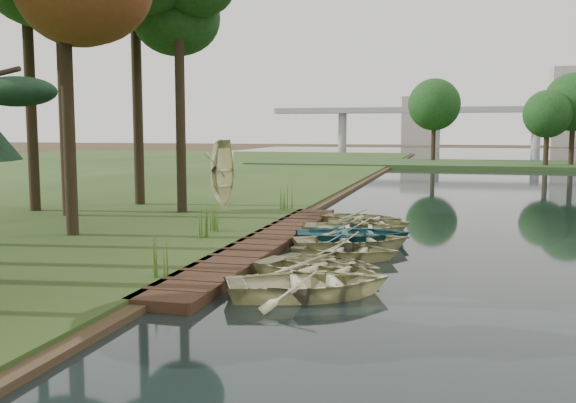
% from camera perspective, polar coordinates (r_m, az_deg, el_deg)
% --- Properties ---
extents(ground, '(300.00, 300.00, 0.00)m').
position_cam_1_polar(ground, '(20.79, 2.22, -4.33)').
color(ground, '#3D2F1D').
extents(boardwalk, '(1.60, 16.00, 0.30)m').
position_cam_1_polar(boardwalk, '(21.16, -2.02, -3.73)').
color(boardwalk, '#362115').
rests_on(boardwalk, ground).
extents(peninsula, '(50.00, 14.00, 0.45)m').
position_cam_1_polar(peninsula, '(70.13, 17.67, 3.13)').
color(peninsula, '#2B471F').
rests_on(peninsula, ground).
extents(far_trees, '(45.60, 5.60, 8.80)m').
position_cam_1_polar(far_trees, '(69.99, 15.09, 8.28)').
color(far_trees, black).
rests_on(far_trees, peninsula).
extents(bridge, '(95.90, 4.00, 8.60)m').
position_cam_1_polar(bridge, '(140.20, 18.11, 7.41)').
color(bridge, '#A5A5A0').
rests_on(bridge, ground).
extents(building_a, '(10.00, 8.00, 18.00)m').
position_cam_1_polar(building_a, '(162.06, 24.03, 7.67)').
color(building_a, '#A5A5A0').
rests_on(building_a, ground).
extents(building_b, '(8.00, 8.00, 12.00)m').
position_cam_1_polar(building_b, '(165.23, 11.55, 7.02)').
color(building_b, '#A5A5A0').
rests_on(building_b, ground).
extents(rowboat_0, '(4.65, 4.11, 0.80)m').
position_cam_1_polar(rowboat_0, '(14.80, 1.91, -6.97)').
color(rowboat_0, beige).
rests_on(rowboat_0, water).
extents(rowboat_1, '(4.14, 3.51, 0.73)m').
position_cam_1_polar(rowboat_1, '(16.38, 2.73, -5.78)').
color(rowboat_1, beige).
rests_on(rowboat_1, water).
extents(rowboat_2, '(3.63, 3.09, 0.64)m').
position_cam_1_polar(rowboat_2, '(17.28, 3.59, -5.30)').
color(rowboat_2, beige).
rests_on(rowboat_2, water).
extents(rowboat_3, '(3.27, 2.39, 0.66)m').
position_cam_1_polar(rowboat_3, '(19.15, 5.12, -4.13)').
color(rowboat_3, beige).
rests_on(rowboat_3, water).
extents(rowboat_4, '(4.52, 3.98, 0.78)m').
position_cam_1_polar(rowboat_4, '(20.43, 5.76, -3.30)').
color(rowboat_4, beige).
rests_on(rowboat_4, water).
extents(rowboat_5, '(4.42, 3.64, 0.80)m').
position_cam_1_polar(rowboat_5, '(21.59, 5.81, -2.75)').
color(rowboat_5, teal).
rests_on(rowboat_5, water).
extents(rowboat_6, '(4.05, 3.19, 0.76)m').
position_cam_1_polar(rowboat_6, '(23.20, 5.87, -2.16)').
color(rowboat_6, beige).
rests_on(rowboat_6, water).
extents(rowboat_7, '(3.61, 2.97, 0.65)m').
position_cam_1_polar(rowboat_7, '(24.62, 7.24, -1.81)').
color(rowboat_7, beige).
rests_on(rowboat_7, water).
extents(rowboat_8, '(3.67, 2.91, 0.68)m').
position_cam_1_polar(rowboat_8, '(26.03, 6.61, -1.32)').
color(rowboat_8, beige).
rests_on(rowboat_8, water).
extents(stored_rowboat, '(3.54, 2.87, 0.65)m').
position_cam_1_polar(stored_rowboat, '(28.66, -5.73, -0.13)').
color(stored_rowboat, beige).
rests_on(stored_rowboat, bank).
extents(tree_4, '(4.01, 4.01, 10.75)m').
position_cam_1_polar(tree_4, '(28.74, -9.72, 17.04)').
color(tree_4, black).
rests_on(tree_4, bank).
extents(reeds_0, '(0.60, 0.60, 0.93)m').
position_cam_1_polar(reeds_0, '(16.05, -11.54, -4.89)').
color(reeds_0, '#3F661E').
rests_on(reeds_0, bank).
extents(reeds_1, '(0.60, 0.60, 1.07)m').
position_cam_1_polar(reeds_1, '(21.51, -7.57, -1.76)').
color(reeds_1, '#3F661E').
rests_on(reeds_1, bank).
extents(reeds_2, '(0.60, 0.60, 1.01)m').
position_cam_1_polar(reeds_2, '(22.85, -6.61, -1.34)').
color(reeds_2, '#3F661E').
rests_on(reeds_2, bank).
extents(reeds_3, '(0.60, 0.60, 1.05)m').
position_cam_1_polar(reeds_3, '(28.89, -0.19, 0.36)').
color(reeds_3, '#3F661E').
rests_on(reeds_3, bank).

